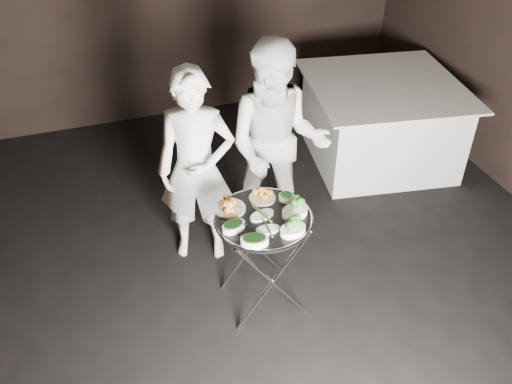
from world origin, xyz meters
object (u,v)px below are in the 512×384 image
object	(u,v)px
serving_tray	(263,218)
waiter_left	(197,169)
waiter_right	(277,146)
tray_stand	(263,257)
dining_table	(380,121)

from	to	relation	value
serving_tray	waiter_left	world-z (taller)	waiter_left
waiter_right	tray_stand	bearing A→B (deg)	-93.50
waiter_right	serving_tray	bearing A→B (deg)	-93.50
tray_stand	waiter_right	size ratio (longest dim) A/B	0.46
waiter_left	tray_stand	bearing A→B (deg)	-49.49
waiter_left	dining_table	bearing A→B (deg)	39.50
serving_tray	dining_table	xyz separation A→B (m)	(1.86, 1.56, -0.39)
waiter_left	dining_table	size ratio (longest dim) A/B	1.11
tray_stand	serving_tray	bearing A→B (deg)	153.43
serving_tray	waiter_right	size ratio (longest dim) A/B	0.39
waiter_left	dining_table	xyz separation A→B (m)	(2.15, 0.84, -0.41)
tray_stand	dining_table	xyz separation A→B (m)	(1.86, 1.56, -0.03)
serving_tray	waiter_right	xyz separation A→B (m)	(0.40, 0.77, 0.07)
dining_table	serving_tray	bearing A→B (deg)	-139.98
serving_tray	tray_stand	bearing A→B (deg)	-26.57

